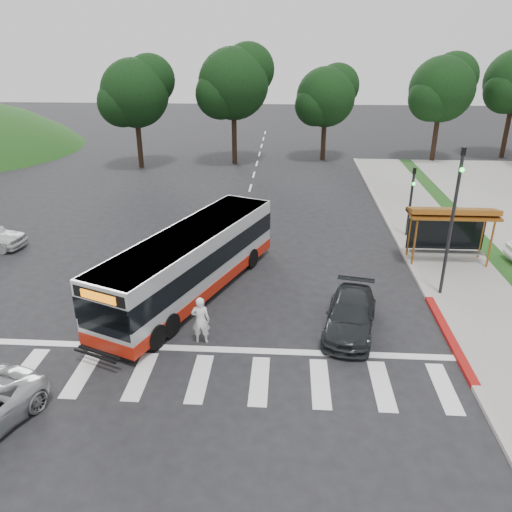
{
  "coord_description": "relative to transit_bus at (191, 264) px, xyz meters",
  "views": [
    {
      "loc": [
        2.73,
        -18.42,
        10.41
      ],
      "look_at": [
        1.47,
        1.61,
        1.6
      ],
      "focal_mm": 35.0,
      "sensor_mm": 36.0,
      "label": 1
    }
  ],
  "objects": [
    {
      "name": "bus_shelter",
      "position": [
        12.1,
        4.12,
        0.91
      ],
      "size": [
        4.2,
        1.6,
        2.86
      ],
      "color": "#945318",
      "rests_on": "sidewalk_east"
    },
    {
      "name": "pedestrian",
      "position": [
        1.02,
        -3.82,
        -0.51
      ],
      "size": [
        0.7,
        0.48,
        1.87
      ],
      "primitive_type": "imported",
      "rotation": [
        0.0,
        0.0,
        3.2
      ],
      "color": "white",
      "rests_on": "ground"
    },
    {
      "name": "crosswalk_ladder",
      "position": [
        1.3,
        -5.99,
        -1.43
      ],
      "size": [
        18.0,
        2.6,
        0.01
      ],
      "primitive_type": "cube",
      "color": "silver",
      "rests_on": "ground"
    },
    {
      "name": "tree_ne_a",
      "position": [
        17.38,
        27.08,
        4.95
      ],
      "size": [
        6.16,
        5.74,
        9.3
      ],
      "color": "black",
      "rests_on": "parking_lot"
    },
    {
      "name": "ground",
      "position": [
        1.3,
        -0.99,
        -1.44
      ],
      "size": [
        140.0,
        140.0,
        0.0
      ],
      "primitive_type": "plane",
      "color": "black",
      "rests_on": "ground"
    },
    {
      "name": "tree_north_b",
      "position": [
        7.37,
        27.07,
        4.22
      ],
      "size": [
        5.72,
        5.33,
        8.43
      ],
      "color": "black",
      "rests_on": "ground"
    },
    {
      "name": "curb_east_red",
      "position": [
        10.3,
        -2.99,
        -1.36
      ],
      "size": [
        0.32,
        6.0,
        0.15
      ],
      "primitive_type": "cube",
      "color": "maroon",
      "rests_on": "ground"
    },
    {
      "name": "traffic_signal_ne_short",
      "position": [
        10.9,
        7.5,
        1.04
      ],
      "size": [
        0.18,
        0.37,
        4.0
      ],
      "color": "black",
      "rests_on": "ground"
    },
    {
      "name": "transit_bus",
      "position": [
        0.0,
        0.0,
        0.0
      ],
      "size": [
        6.45,
        11.22,
        2.88
      ],
      "primitive_type": null,
      "rotation": [
        0.0,
        0.0,
        -0.39
      ],
      "color": "silver",
      "rests_on": "ground"
    },
    {
      "name": "dark_sedan",
      "position": [
        6.61,
        -2.61,
        -0.8
      ],
      "size": [
        2.66,
        4.7,
        1.29
      ],
      "primitive_type": "imported",
      "rotation": [
        0.0,
        0.0,
        -0.2
      ],
      "color": "#212527",
      "rests_on": "ground"
    },
    {
      "name": "tree_north_a",
      "position": [
        -0.62,
        25.08,
        5.48
      ],
      "size": [
        6.6,
        6.15,
        10.17
      ],
      "color": "black",
      "rests_on": "ground"
    },
    {
      "name": "tree_north_c",
      "position": [
        -8.62,
        23.08,
        4.85
      ],
      "size": [
        6.16,
        5.74,
        9.3
      ],
      "color": "black",
      "rests_on": "ground"
    },
    {
      "name": "curb_east",
      "position": [
        10.3,
        7.01,
        -1.36
      ],
      "size": [
        0.3,
        40.0,
        0.15
      ],
      "primitive_type": "cube",
      "color": "#9E9991",
      "rests_on": "ground"
    },
    {
      "name": "traffic_signal_ne_tall",
      "position": [
        10.9,
        0.51,
        2.44
      ],
      "size": [
        0.18,
        0.37,
        6.5
      ],
      "color": "black",
      "rests_on": "ground"
    },
    {
      "name": "sidewalk_east",
      "position": [
        12.3,
        7.01,
        -1.38
      ],
      "size": [
        4.0,
        40.0,
        0.12
      ],
      "primitive_type": "cube",
      "color": "gray",
      "rests_on": "ground"
    }
  ]
}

